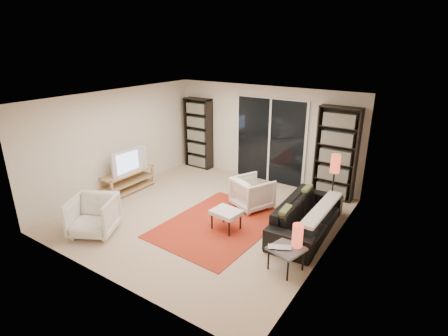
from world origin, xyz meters
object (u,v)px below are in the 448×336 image
at_px(bookshelf_left, 198,133).
at_px(floor_lamp, 335,170).
at_px(tv_stand, 128,181).
at_px(side_table, 286,250).
at_px(ottoman, 226,213).
at_px(bookshelf_right, 336,154).
at_px(armchair_front, 93,216).
at_px(sofa, 307,217).
at_px(armchair_back, 252,193).

bearing_deg(bookshelf_left, floor_lamp, -13.99).
relative_size(tv_stand, side_table, 2.32).
relative_size(bookshelf_left, ottoman, 3.41).
relative_size(bookshelf_right, side_table, 3.61).
distance_m(armchair_front, side_table, 3.57).
height_order(sofa, armchair_front, armchair_front).
distance_m(armchair_front, ottoman, 2.47).
bearing_deg(bookshelf_left, ottoman, -44.71).
distance_m(tv_stand, armchair_front, 1.97).
bearing_deg(floor_lamp, sofa, -104.10).
bearing_deg(side_table, sofa, 97.05).
bearing_deg(side_table, tv_stand, 169.90).
relative_size(ottoman, side_table, 0.98).
relative_size(sofa, side_table, 3.67).
relative_size(bookshelf_right, ottoman, 3.67).
distance_m(tv_stand, floor_lamp, 4.71).
xyz_separation_m(armchair_back, ottoman, (0.05, -1.11, 0.00)).
relative_size(bookshelf_right, armchair_front, 2.63).
height_order(sofa, ottoman, sofa).
distance_m(tv_stand, side_table, 4.49).
height_order(bookshelf_left, armchair_front, bookshelf_left).
bearing_deg(sofa, floor_lamp, -16.37).
relative_size(tv_stand, armchair_front, 1.69).
bearing_deg(ottoman, floor_lamp, 46.00).
bearing_deg(tv_stand, bookshelf_left, 81.88).
height_order(bookshelf_right, tv_stand, bookshelf_right).
bearing_deg(ottoman, side_table, -20.41).
bearing_deg(floor_lamp, bookshelf_right, 105.00).
relative_size(tv_stand, ottoman, 2.36).
xyz_separation_m(armchair_back, armchair_front, (-1.93, -2.58, 0.02)).
bearing_deg(tv_stand, armchair_front, -60.45).
distance_m(sofa, armchair_front, 3.98).
bearing_deg(armchair_front, side_table, -13.12).
xyz_separation_m(sofa, side_table, (0.16, -1.31, 0.04)).
distance_m(armchair_front, floor_lamp, 4.67).
relative_size(armchair_back, floor_lamp, 0.55).
height_order(sofa, floor_lamp, floor_lamp).
xyz_separation_m(armchair_front, ottoman, (1.98, 1.47, -0.02)).
bearing_deg(side_table, armchair_front, -164.98).
distance_m(tv_stand, ottoman, 2.96).
bearing_deg(bookshelf_right, bookshelf_left, 180.00).
distance_m(sofa, floor_lamp, 1.09).
relative_size(bookshelf_left, armchair_front, 2.44).
distance_m(tv_stand, armchair_back, 3.03).
height_order(tv_stand, floor_lamp, floor_lamp).
bearing_deg(bookshelf_right, sofa, -87.67).
bearing_deg(sofa, armchair_front, 121.93).
relative_size(tv_stand, armchair_back, 1.80).
xyz_separation_m(bookshelf_left, floor_lamp, (4.13, -1.03, 0.06)).
distance_m(side_table, floor_lamp, 2.22).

